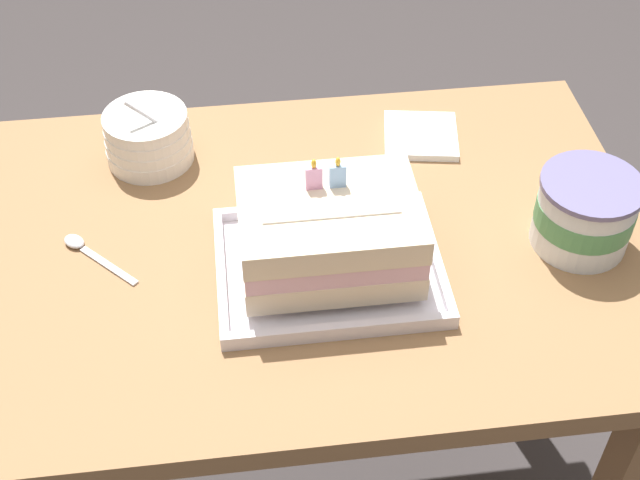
% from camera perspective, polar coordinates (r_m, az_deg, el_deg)
% --- Properties ---
extents(dining_table, '(0.98, 0.68, 0.75)m').
position_cam_1_polar(dining_table, '(1.34, -0.52, -3.90)').
color(dining_table, olive).
rests_on(dining_table, ground_plane).
extents(foil_tray, '(0.31, 0.25, 0.02)m').
position_cam_1_polar(foil_tray, '(1.20, 0.58, -1.86)').
color(foil_tray, silver).
rests_on(foil_tray, dining_table).
extents(birthday_cake, '(0.24, 0.18, 0.15)m').
position_cam_1_polar(birthday_cake, '(1.15, 0.60, 0.52)').
color(birthday_cake, beige).
rests_on(birthday_cake, foil_tray).
extents(bowl_stack, '(0.14, 0.14, 0.13)m').
position_cam_1_polar(bowl_stack, '(1.39, -11.20, 6.62)').
color(bowl_stack, white).
rests_on(bowl_stack, dining_table).
extents(ice_cream_tub, '(0.14, 0.14, 0.11)m').
position_cam_1_polar(ice_cream_tub, '(1.26, 16.95, 1.76)').
color(ice_cream_tub, white).
rests_on(ice_cream_tub, dining_table).
extents(serving_spoon_near_tray, '(0.11, 0.11, 0.01)m').
position_cam_1_polar(serving_spoon_near_tray, '(1.28, -15.24, -0.49)').
color(serving_spoon_near_tray, silver).
rests_on(serving_spoon_near_tray, dining_table).
extents(napkin_pile, '(0.13, 0.13, 0.01)m').
position_cam_1_polar(napkin_pile, '(1.43, 6.61, 6.80)').
color(napkin_pile, white).
rests_on(napkin_pile, dining_table).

